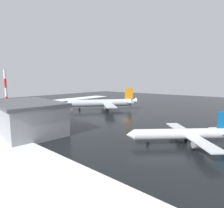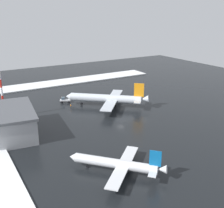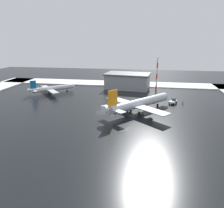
# 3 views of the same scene
# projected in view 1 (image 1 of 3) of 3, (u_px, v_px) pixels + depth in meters

# --- Properties ---
(ground_plane) EXTENTS (240.00, 240.00, 0.00)m
(ground_plane) POSITION_uv_depth(u_px,v_px,m) (126.00, 115.00, 74.50)
(ground_plane) COLOR black
(snow_bank_left) EXTENTS (14.00, 116.00, 0.48)m
(snow_bank_left) POSITION_uv_depth(u_px,v_px,m) (43.00, 102.00, 116.40)
(snow_bank_left) COLOR white
(snow_bank_left) RESTS_ON ground_plane
(airplane_far_rear) EXTENTS (27.71, 29.74, 10.82)m
(airplane_far_rear) POSITION_uv_depth(u_px,v_px,m) (103.00, 103.00, 87.66)
(airplane_far_rear) COLOR silver
(airplane_far_rear) RESTS_ON ground_plane
(airplane_distant_tail) EXTENTS (20.80, 19.69, 7.65)m
(airplane_distant_tail) POSITION_uv_depth(u_px,v_px,m) (183.00, 134.00, 40.24)
(airplane_distant_tail) COLOR silver
(airplane_distant_tail) RESTS_ON ground_plane
(pushback_tug) EXTENTS (4.04, 5.10, 2.50)m
(pushback_tug) POSITION_uv_depth(u_px,v_px,m) (62.00, 108.00, 86.48)
(pushback_tug) COLOR silver
(pushback_tug) RESTS_ON ground_plane
(ground_crew_mid_apron) EXTENTS (0.36, 0.36, 1.71)m
(ground_crew_mid_apron) POSITION_uv_depth(u_px,v_px,m) (108.00, 107.00, 91.06)
(ground_crew_mid_apron) COLOR black
(ground_crew_mid_apron) RESTS_ON ground_plane
(ground_crew_beside_wing) EXTENTS (0.36, 0.36, 1.71)m
(ground_crew_beside_wing) POSITION_uv_depth(u_px,v_px,m) (58.00, 108.00, 89.29)
(ground_crew_beside_wing) COLOR black
(ground_crew_beside_wing) RESTS_ON ground_plane
(ground_crew_near_tug) EXTENTS (0.36, 0.36, 1.71)m
(ground_crew_near_tug) POSITION_uv_depth(u_px,v_px,m) (72.00, 110.00, 80.95)
(ground_crew_near_tug) COLOR black
(ground_crew_near_tug) RESTS_ON ground_plane
(antenna_mast) EXTENTS (0.70, 0.70, 18.39)m
(antenna_mast) POSITION_uv_depth(u_px,v_px,m) (6.00, 97.00, 60.46)
(antenna_mast) COLOR red
(antenna_mast) RESTS_ON ground_plane
(cargo_hangar) EXTENTS (26.78, 18.20, 8.80)m
(cargo_hangar) POSITION_uv_depth(u_px,v_px,m) (27.00, 117.00, 50.22)
(cargo_hangar) COLOR gray
(cargo_hangar) RESTS_ON ground_plane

